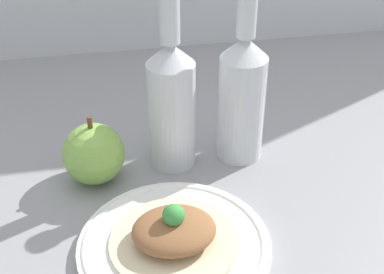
{
  "coord_description": "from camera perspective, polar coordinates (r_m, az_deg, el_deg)",
  "views": [
    {
      "loc": [
        -13.77,
        -50.76,
        46.52
      ],
      "look_at": [
        -3.48,
        3.13,
        9.9
      ],
      "focal_mm": 50.0,
      "sensor_mm": 36.0,
      "label": 1
    }
  ],
  "objects": [
    {
      "name": "cider_bottle_right",
      "position": [
        0.75,
        5.37,
        4.83
      ],
      "size": [
        6.64,
        6.64,
        28.28
      ],
      "color": "silver",
      "rests_on": "ground_plane"
    },
    {
      "name": "plated_food",
      "position": [
        0.63,
        -1.93,
        -10.14
      ],
      "size": [
        15.36,
        15.36,
        5.64
      ],
      "color": "beige",
      "rests_on": "plate"
    },
    {
      "name": "apple",
      "position": [
        0.74,
        -10.44,
        -1.77
      ],
      "size": [
        8.52,
        8.52,
        10.15
      ],
      "color": "#84B74C",
      "rests_on": "ground_plane"
    },
    {
      "name": "plate",
      "position": [
        0.64,
        -1.9,
        -11.5
      ],
      "size": [
        22.92,
        22.92,
        1.54
      ],
      "color": "white",
      "rests_on": "ground_plane"
    },
    {
      "name": "cider_bottle_left",
      "position": [
        0.73,
        -2.21,
        4.14
      ],
      "size": [
        6.64,
        6.64,
        28.28
      ],
      "color": "silver",
      "rests_on": "ground_plane"
    },
    {
      "name": "ground_plane",
      "position": [
        0.72,
        3.25,
        -9.04
      ],
      "size": [
        180.0,
        110.0,
        4.0
      ],
      "primitive_type": "cube",
      "color": "gray"
    }
  ]
}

